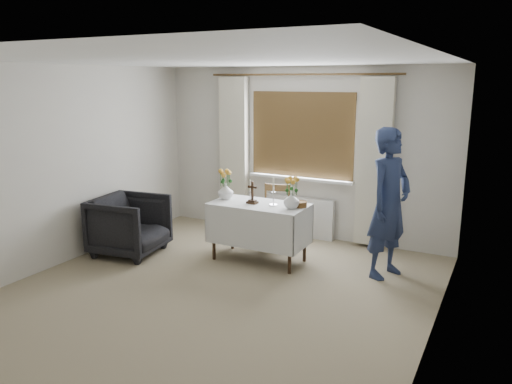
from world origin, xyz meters
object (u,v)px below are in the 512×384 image
flower_vase_right (291,200)px  altar_table (259,232)px  wooden_cross (252,193)px  flower_vase_left (226,191)px  person (389,203)px  armchair (130,225)px  wooden_chair (275,216)px

flower_vase_right → altar_table: bearing=176.3°
wooden_cross → flower_vase_left: (-0.43, 0.05, -0.04)m
flower_vase_left → altar_table: bearing=-2.5°
person → wooden_cross: 1.69m
wooden_cross → flower_vase_left: wooden_cross is taller
wooden_cross → flower_vase_right: bearing=3.1°
altar_table → armchair: 1.76m
person → altar_table: bearing=120.6°
wooden_cross → flower_vase_left: 0.43m
wooden_chair → armchair: bearing=-156.9°
person → flower_vase_left: 2.10m
wooden_chair → flower_vase_right: 0.93m
wooden_chair → wooden_cross: bearing=-104.7°
wooden_chair → wooden_cross: size_ratio=3.03×
altar_table → person: bearing=9.3°
wooden_chair → wooden_cross: (-0.02, -0.64, 0.47)m
flower_vase_left → flower_vase_right: bearing=-3.1°
wooden_cross → flower_vase_right: (0.54, -0.00, -0.04)m
wooden_cross → wooden_chair: bearing=91.9°
person → flower_vase_right: bearing=125.8°
flower_vase_left → flower_vase_right: (0.97, -0.05, -0.00)m
flower_vase_left → flower_vase_right: size_ratio=1.04×
wooden_chair → flower_vase_left: bearing=-140.2°
wooden_chair → flower_vase_left: (-0.44, -0.59, 0.43)m
altar_table → person: person is taller
altar_table → wooden_chair: 0.62m
wooden_chair → flower_vase_left: 0.85m
flower_vase_right → armchair: bearing=-165.7°
wooden_chair → person: bearing=-25.3°
person → flower_vase_right: size_ratio=8.74×
person → wooden_cross: (-1.66, -0.29, 0.02)m
armchair → flower_vase_right: 2.24m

